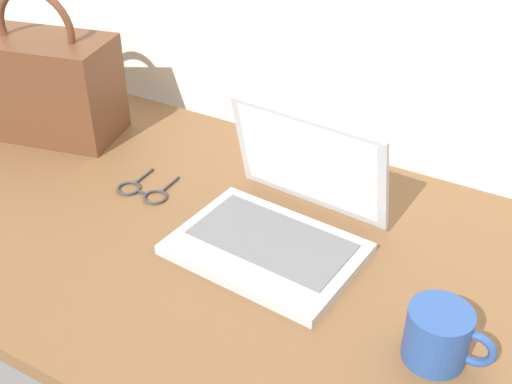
# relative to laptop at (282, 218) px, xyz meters

# --- Properties ---
(desk) EXTENTS (1.60, 0.76, 0.03)m
(desk) POSITION_rel_laptop_xyz_m (-0.04, -0.05, -0.06)
(desk) COLOR brown
(desk) RESTS_ON ground
(laptop) EXTENTS (0.33, 0.30, 0.21)m
(laptop) POSITION_rel_laptop_xyz_m (0.00, 0.00, 0.00)
(laptop) COLOR #B2B5BA
(laptop) RESTS_ON desk
(coffee_mug) EXTENTS (0.13, 0.09, 0.09)m
(coffee_mug) POSITION_rel_laptop_xyz_m (0.32, -0.13, -0.00)
(coffee_mug) COLOR #26478C
(coffee_mug) RESTS_ON desk
(eyeglasses) EXTENTS (0.11, 0.11, 0.01)m
(eyeglasses) POSITION_rel_laptop_xyz_m (-0.30, -0.01, -0.04)
(eyeglasses) COLOR #333338
(eyeglasses) RESTS_ON desk
(handbag) EXTENTS (0.33, 0.22, 0.33)m
(handbag) POSITION_rel_laptop_xyz_m (-0.63, 0.09, 0.07)
(handbag) COLOR #59331E
(handbag) RESTS_ON desk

